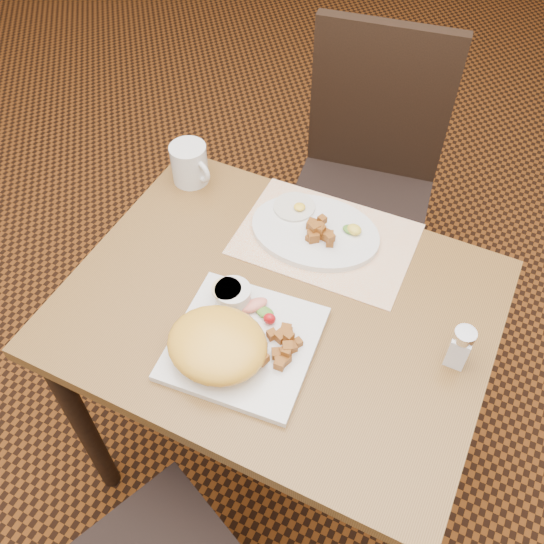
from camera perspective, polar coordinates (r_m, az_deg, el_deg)
The scene contains 15 objects.
ground at distance 1.95m, azimuth 0.37°, elevation -16.26°, with size 8.00×8.00×0.00m, color black.
table at distance 1.39m, azimuth 0.51°, elevation -5.66°, with size 0.90×0.70×0.75m.
chair_far at distance 1.93m, azimuth 8.79°, elevation 9.25°, with size 0.48×0.49×0.97m.
placemat at distance 1.42m, azimuth 5.08°, elevation 3.11°, with size 0.40×0.28×0.00m, color white.
plate_square at distance 1.23m, azimuth -2.66°, elevation -6.70°, with size 0.28×0.28×0.02m, color silver.
plate_oval at distance 1.42m, azimuth 4.07°, elevation 3.81°, with size 0.30×0.23×0.02m, color silver, non-canonical shape.
hollandaise_mound at distance 1.18m, azimuth -5.23°, elevation -6.80°, with size 0.20×0.18×0.07m.
ramekin at distance 1.26m, azimuth -3.74°, elevation -2.16°, with size 0.08×0.08×0.04m.
garnish_sq at distance 1.25m, azimuth -1.13°, elevation -3.57°, with size 0.09×0.07×0.03m.
fried_egg at distance 1.46m, azimuth 2.18°, elevation 6.16°, with size 0.10×0.10×0.02m.
garnish_ov at distance 1.41m, azimuth 7.63°, elevation 3.99°, with size 0.05×0.04×0.02m.
salt_shaker at distance 1.23m, azimuth 17.29°, elevation -6.72°, with size 0.04×0.04×0.10m.
coffee_mug at distance 1.54m, azimuth -7.72°, elevation 10.05°, with size 0.12×0.09×0.10m.
home_fries_sq at distance 1.20m, azimuth 0.81°, elevation -6.93°, with size 0.10×0.11×0.04m.
home_fries_ov at distance 1.39m, azimuth 4.47°, elevation 3.79°, with size 0.08×0.07×0.04m.
Camera 1 is at (0.33, -0.70, 1.79)m, focal length 40.00 mm.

